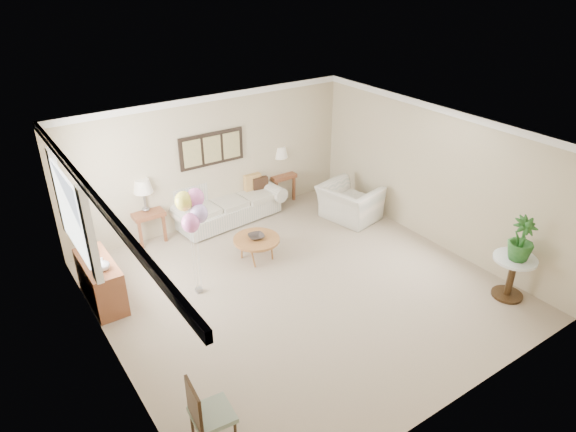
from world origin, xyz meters
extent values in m
plane|color=tan|center=(0.00, 0.00, 0.00)|extent=(6.00, 6.00, 0.00)
cube|color=#BBB293|center=(0.00, 3.00, 1.30)|extent=(6.00, 0.04, 2.60)
cube|color=#BBB293|center=(0.00, -3.00, 1.30)|extent=(6.00, 0.04, 2.60)
cube|color=#BBB293|center=(-3.00, 0.00, 1.30)|extent=(0.04, 6.00, 2.60)
cube|color=#BBB293|center=(3.00, 0.00, 1.30)|extent=(0.04, 6.00, 2.60)
cube|color=white|center=(0.00, 0.00, 2.59)|extent=(6.00, 6.00, 0.02)
cube|color=white|center=(0.00, 2.97, 2.54)|extent=(6.00, 0.06, 0.12)
cube|color=white|center=(-2.97, 0.00, 2.54)|extent=(0.06, 6.00, 0.12)
cube|color=white|center=(2.97, 0.00, 2.54)|extent=(0.06, 6.00, 0.12)
cube|color=white|center=(-2.98, 1.50, 1.65)|extent=(0.04, 1.40, 1.20)
cube|color=white|center=(-2.94, 0.65, 1.65)|extent=(0.10, 0.22, 1.40)
cube|color=white|center=(-2.94, 2.35, 1.65)|extent=(0.10, 0.22, 1.40)
cube|color=black|center=(0.00, 2.97, 1.55)|extent=(1.35, 0.04, 0.65)
cube|color=#8C8C59|center=(-0.42, 2.94, 1.55)|extent=(0.36, 0.02, 0.52)
cube|color=#8C8C59|center=(0.00, 2.94, 1.55)|extent=(0.36, 0.02, 0.52)
cube|color=#8C8C59|center=(0.42, 2.94, 1.55)|extent=(0.36, 0.02, 0.52)
cube|color=beige|center=(0.19, 2.82, 0.21)|extent=(2.21, 1.08, 0.35)
cube|color=beige|center=(0.19, 3.14, 0.60)|extent=(2.14, 0.42, 0.53)
cylinder|color=beige|center=(-0.83, 2.82, 0.44)|extent=(0.40, 0.90, 0.31)
cylinder|color=beige|center=(1.21, 2.82, 0.44)|extent=(0.40, 0.90, 0.31)
cube|color=beige|center=(-0.42, 2.77, 0.43)|extent=(0.65, 0.75, 0.12)
cube|color=beige|center=(0.19, 2.77, 0.43)|extent=(0.65, 0.75, 0.12)
cube|color=beige|center=(0.80, 2.77, 0.43)|extent=(0.65, 0.75, 0.12)
cube|color=#95AFCA|center=(-0.57, 2.94, 0.64)|extent=(0.37, 0.12, 0.37)
cube|color=tan|center=(0.87, 2.94, 0.64)|extent=(0.37, 0.12, 0.37)
cube|color=#311F14|center=(1.01, 2.87, 0.58)|extent=(0.33, 0.10, 0.33)
cube|color=beige|center=(0.19, 2.82, 0.02)|extent=(1.94, 0.77, 0.04)
cube|color=brown|center=(-1.45, 2.95, 0.59)|extent=(0.58, 0.53, 0.08)
cube|color=brown|center=(-1.68, 2.73, 0.28)|extent=(0.05, 0.05, 0.55)
cube|color=brown|center=(-1.21, 2.73, 0.28)|extent=(0.05, 0.05, 0.55)
cube|color=brown|center=(-1.68, 3.16, 0.28)|extent=(0.05, 0.05, 0.55)
cube|color=brown|center=(-1.21, 3.16, 0.28)|extent=(0.05, 0.05, 0.55)
cube|color=brown|center=(1.64, 3.07, 0.59)|extent=(0.58, 0.52, 0.08)
cube|color=brown|center=(1.41, 2.86, 0.27)|extent=(0.05, 0.05, 0.55)
cube|color=brown|center=(1.87, 2.86, 0.27)|extent=(0.05, 0.05, 0.55)
cube|color=brown|center=(1.41, 3.28, 0.27)|extent=(0.05, 0.05, 0.55)
cube|color=brown|center=(1.87, 3.28, 0.27)|extent=(0.05, 0.05, 0.55)
cylinder|color=gray|center=(-1.45, 2.95, 0.67)|extent=(0.15, 0.15, 0.06)
cylinder|color=gray|center=(-1.45, 2.95, 0.85)|extent=(0.04, 0.04, 0.31)
cone|color=silver|center=(-1.45, 2.95, 1.14)|extent=(0.36, 0.36, 0.25)
cylinder|color=gray|center=(1.64, 3.07, 0.66)|extent=(0.14, 0.14, 0.06)
cylinder|color=gray|center=(1.64, 3.07, 0.84)|extent=(0.04, 0.04, 0.31)
cone|color=silver|center=(1.64, 3.07, 1.12)|extent=(0.35, 0.35, 0.25)
cylinder|color=#A5623A|center=(-0.10, 1.20, 0.40)|extent=(0.83, 0.83, 0.05)
cylinder|color=#A5623A|center=(0.10, 1.40, 0.19)|extent=(0.03, 0.03, 0.38)
cylinder|color=#A5623A|center=(-0.30, 1.40, 0.19)|extent=(0.03, 0.03, 0.38)
cylinder|color=#A5623A|center=(-0.30, 1.01, 0.19)|extent=(0.03, 0.03, 0.38)
cylinder|color=#A5623A|center=(0.10, 1.01, 0.19)|extent=(0.03, 0.03, 0.38)
imported|color=#2E2724|center=(-0.10, 1.21, 0.46)|extent=(0.33, 0.33, 0.07)
imported|color=beige|center=(2.29, 1.47, 0.36)|extent=(1.18, 1.29, 0.73)
cylinder|color=silver|center=(2.64, -2.04, 0.70)|extent=(0.67, 0.67, 0.04)
cylinder|color=#3A2615|center=(2.64, -2.04, 0.34)|extent=(0.11, 0.11, 0.67)
cylinder|color=#3A2615|center=(2.64, -2.04, 0.01)|extent=(0.49, 0.49, 0.01)
imported|color=#1C5118|center=(2.64, -2.07, 1.07)|extent=(0.50, 0.50, 0.70)
cube|color=gray|center=(-2.51, -1.83, 0.40)|extent=(0.49, 0.49, 0.06)
cylinder|color=#3A2615|center=(-2.34, -2.01, 0.19)|extent=(0.04, 0.04, 0.37)
cylinder|color=#3A2615|center=(-2.69, -1.65, 0.19)|extent=(0.04, 0.04, 0.37)
cylinder|color=#3A2615|center=(-2.34, -1.65, 0.19)|extent=(0.04, 0.04, 0.37)
cube|color=#3A2615|center=(-2.71, -1.83, 0.67)|extent=(0.08, 0.43, 0.49)
cube|color=brown|center=(-2.76, 1.50, 0.37)|extent=(0.45, 1.20, 0.74)
cube|color=#3A2615|center=(-2.75, 1.20, 0.37)|extent=(0.46, 0.02, 0.70)
cube|color=#3A2615|center=(-2.75, 1.80, 0.37)|extent=(0.46, 0.02, 0.70)
imported|color=silver|center=(-2.74, 1.21, 0.84)|extent=(0.24, 0.24, 0.21)
imported|color=silver|center=(-2.74, 1.80, 0.82)|extent=(0.18, 0.18, 0.17)
cube|color=gray|center=(-1.41, 0.87, 0.04)|extent=(0.10, 0.10, 0.08)
ellipsoid|color=pink|center=(-1.49, 0.74, 1.36)|extent=(0.27, 0.27, 0.31)
cylinder|color=silver|center=(-1.45, 0.80, 0.64)|extent=(0.01, 0.01, 1.13)
ellipsoid|color=#B898DB|center=(-1.33, 0.79, 1.45)|extent=(0.27, 0.27, 0.31)
cylinder|color=silver|center=(-1.37, 0.83, 0.69)|extent=(0.01, 0.01, 1.22)
ellipsoid|color=#E1D645|center=(-1.49, 0.93, 1.64)|extent=(0.27, 0.27, 0.31)
cylinder|color=silver|center=(-1.45, 0.90, 0.78)|extent=(0.01, 0.01, 1.41)
ellipsoid|color=pink|center=(-1.31, 0.91, 1.66)|extent=(0.27, 0.27, 0.31)
cylinder|color=silver|center=(-1.36, 0.89, 0.79)|extent=(0.01, 0.01, 1.43)
camera|label=1|loc=(-4.10, -5.62, 4.95)|focal=32.00mm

